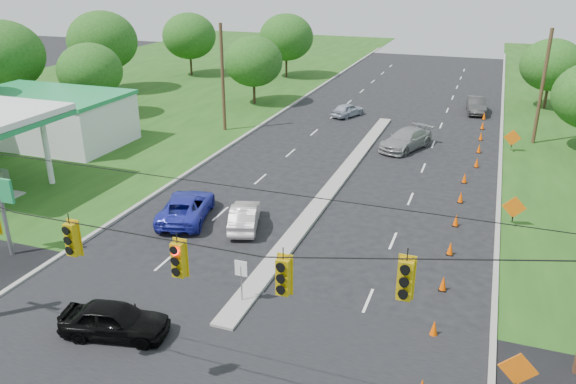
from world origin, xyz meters
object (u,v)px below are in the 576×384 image
at_px(gas_station, 36,117).
at_px(blue_pickup, 186,207).
at_px(black_sedan, 115,320).
at_px(white_sedan, 245,216).

bearing_deg(gas_station, blue_pickup, -23.52).
relative_size(black_sedan, white_sedan, 1.03).
height_order(white_sedan, blue_pickup, blue_pickup).
bearing_deg(blue_pickup, white_sedan, 166.66).
bearing_deg(black_sedan, white_sedan, -15.89).
bearing_deg(gas_station, white_sedan, -19.60).
distance_m(black_sedan, white_sedan, 10.61).
bearing_deg(gas_station, black_sedan, -41.95).
xyz_separation_m(black_sedan, white_sedan, (0.71, 10.59, -0.05)).
height_order(gas_station, blue_pickup, gas_station).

